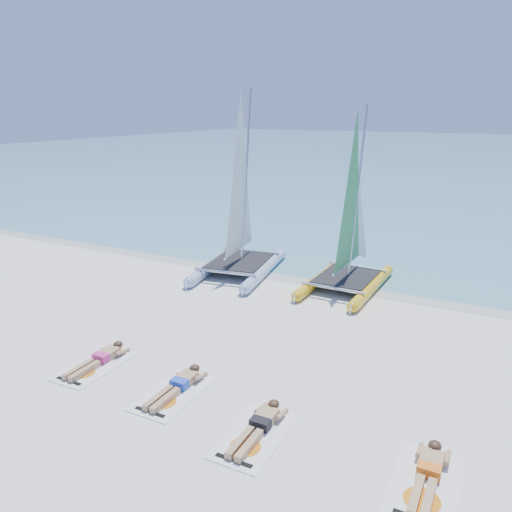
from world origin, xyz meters
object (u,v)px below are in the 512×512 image
at_px(sunbather_b, 178,385).
at_px(catamaran_blue, 240,218).
at_px(towel_c, 254,436).
at_px(towel_d, 426,486).
at_px(catamaran_yellow, 353,229).
at_px(sunbather_a, 100,358).
at_px(towel_a, 94,366).
at_px(sunbather_d, 428,472).
at_px(towel_b, 173,394).
at_px(sunbather_c, 259,425).

bearing_deg(sunbather_b, catamaran_blue, 109.68).
relative_size(towel_c, towel_d, 1.00).
height_order(catamaran_yellow, sunbather_a, catamaran_yellow).
xyz_separation_m(catamaran_blue, towel_d, (7.83, -8.14, -1.97)).
bearing_deg(catamaran_blue, towel_a, -95.55).
bearing_deg(sunbather_d, towel_b, 178.44).
xyz_separation_m(sunbather_a, sunbather_b, (2.30, -0.11, 0.00)).
xyz_separation_m(towel_c, towel_d, (2.96, 0.13, 0.00)).
height_order(towel_c, sunbather_c, sunbather_c).
bearing_deg(sunbather_a, towel_a, -90.00).
height_order(catamaran_blue, sunbather_a, catamaran_blue).
bearing_deg(towel_d, catamaran_blue, 133.88).
xyz_separation_m(catamaran_blue, sunbather_b, (2.72, -7.62, -1.86)).
bearing_deg(sunbather_c, towel_d, -1.17).
bearing_deg(sunbather_b, sunbather_c, -12.18).
bearing_deg(towel_a, sunbather_b, 2.01).
relative_size(catamaran_yellow, towel_d, 3.26).
bearing_deg(catamaran_blue, sunbather_b, -79.01).
height_order(towel_b, sunbather_d, sunbather_d).
distance_m(towel_a, sunbather_d, 7.41).
distance_m(towel_b, towel_c, 2.19).
bearing_deg(catamaran_blue, catamaran_yellow, -1.28).
distance_m(sunbather_a, sunbather_b, 2.30).
xyz_separation_m(catamaran_blue, towel_c, (4.87, -8.27, -1.97)).
xyz_separation_m(catamaran_blue, towel_a, (0.42, -7.70, -1.97)).
relative_size(towel_b, towel_d, 1.00).
height_order(towel_a, towel_b, same).
bearing_deg(towel_d, towel_b, 176.29).
distance_m(sunbather_a, towel_b, 2.32).
xyz_separation_m(catamaran_blue, sunbather_a, (0.42, -7.50, -1.86)).
xyz_separation_m(towel_a, towel_c, (4.44, -0.57, 0.00)).
distance_m(towel_a, towel_d, 7.42).
bearing_deg(sunbather_d, sunbather_b, 176.29).
distance_m(sunbather_b, towel_d, 5.13).
bearing_deg(towel_b, towel_c, -12.18).
height_order(catamaran_yellow, towel_b, catamaran_yellow).
relative_size(towel_a, towel_d, 1.00).
height_order(sunbather_b, sunbather_c, same).
height_order(sunbather_a, towel_d, sunbather_a).
bearing_deg(towel_d, catamaran_yellow, 114.09).
bearing_deg(sunbather_b, towel_a, -177.99).
bearing_deg(catamaran_yellow, towel_a, -111.67).
relative_size(catamaran_yellow, towel_a, 3.26).
height_order(towel_a, towel_d, same).
bearing_deg(towel_d, sunbather_c, 178.83).
bearing_deg(towel_b, sunbather_b, 90.00).
xyz_separation_m(sunbather_c, towel_d, (2.96, -0.06, -0.11)).
height_order(towel_a, sunbather_c, sunbather_c).
height_order(catamaran_blue, sunbather_b, catamaran_blue).
bearing_deg(sunbather_a, towel_c, -9.78).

